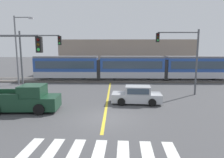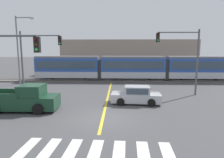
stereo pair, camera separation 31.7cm
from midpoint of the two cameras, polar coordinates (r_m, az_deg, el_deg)
name	(u,v)px [view 2 (the right image)]	position (r m, az deg, el deg)	size (l,w,h in m)	color
ground_plane	(103,118)	(13.77, -1.99, -11.18)	(200.00, 200.00, 0.00)	#474749
track_bed	(112,80)	(29.43, 0.20, -0.31)	(120.00, 4.00, 0.18)	#56514C
rail_near	(111,80)	(28.70, 0.16, -0.26)	(120.00, 0.08, 0.10)	#939399
rail_far	(112,78)	(30.12, 0.25, 0.17)	(120.00, 0.08, 0.10)	#939399
light_rail_tram	(133,67)	(29.25, 6.22, 3.44)	(28.00, 2.64, 3.43)	#B7BAC1
crosswalk_stripe_0	(23,151)	(10.51, -23.19, -18.45)	(0.56, 2.80, 0.01)	silver
crosswalk_stripe_1	(47,152)	(10.08, -17.30, -19.34)	(0.56, 2.80, 0.01)	silver
crosswalk_stripe_2	(70,153)	(9.75, -10.89, -20.09)	(0.56, 2.80, 0.01)	silver
crosswalk_stripe_3	(94,154)	(9.55, -4.07, -20.63)	(0.56, 2.80, 0.01)	silver
crosswalk_stripe_4	(119,155)	(9.46, 3.00, -20.90)	(0.56, 2.80, 0.01)	silver
crosswalk_stripe_5	(144,156)	(9.51, 10.11, -20.88)	(0.56, 2.80, 0.01)	silver
crosswalk_stripe_6	(169,157)	(9.68, 17.05, -20.58)	(0.56, 2.80, 0.01)	silver
lane_centre_line	(108,98)	(19.27, -0.79, -5.38)	(0.20, 16.78, 0.01)	gold
sedan_crossing	(136,95)	(17.34, 7.43, -4.67)	(4.31, 2.15, 1.52)	#B7BABF
pickup_truck	(24,100)	(16.59, -23.42, -5.42)	(5.46, 2.36, 1.98)	#193D28
traffic_light_near_left	(0,62)	(13.23, -28.72, 4.18)	(3.75, 0.38, 5.94)	#515459
traffic_light_mid_right	(184,51)	(21.28, 20.27, 7.42)	(4.25, 0.38, 6.57)	#515459
traffic_light_mid_left	(35,53)	(21.79, -20.76, 7.01)	(4.25, 0.38, 6.42)	#515459
street_lamp_west	(19,46)	(28.59, -24.63, 8.54)	(2.51, 0.28, 8.77)	slate
building_backdrop_far	(128,57)	(39.20, 4.90, 6.40)	(25.09, 6.00, 6.31)	gray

